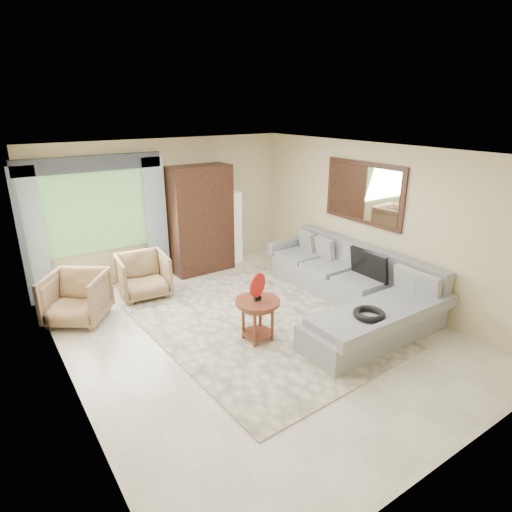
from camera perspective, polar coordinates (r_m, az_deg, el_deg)
ground at (r=6.40m, az=-0.09°, el=-10.20°), size 6.00×6.00×0.00m
area_rug at (r=6.67m, az=0.27°, el=-8.79°), size 3.18×4.14×0.02m
sectional_sofa at (r=7.20m, az=12.58°, el=-4.62°), size 2.30×3.46×0.90m
tv_screen at (r=7.18m, az=14.81°, el=-1.14°), size 0.14×0.74×0.48m
garden_hose at (r=5.93m, az=14.85°, el=-7.48°), size 0.43×0.43×0.09m
coffee_table at (r=6.05m, az=0.22°, el=-8.50°), size 0.63×0.63×0.63m
red_disc at (r=5.82m, az=0.22°, el=-3.91°), size 0.33×0.15×0.34m
armchair_left at (r=7.11m, az=-22.82°, el=-5.16°), size 1.18×1.19×0.78m
armchair_right at (r=7.66m, az=-14.79°, el=-2.55°), size 0.89×0.91×0.76m
potted_plant at (r=7.74m, az=-23.80°, el=-4.40°), size 0.46×0.40×0.50m
armoire at (r=8.46m, az=-7.39°, el=4.83°), size 1.20×0.55×2.10m
floor_lamp at (r=8.96m, az=-2.92°, el=3.82°), size 0.24×0.24×1.50m
window at (r=7.97m, az=-20.62°, el=5.43°), size 1.80×0.04×1.40m
curtain_left at (r=7.78m, az=-27.69°, el=2.18°), size 0.40×0.08×2.30m
curtain_right at (r=8.25m, az=-13.20°, el=4.81°), size 0.40×0.08×2.30m
valance at (r=7.76m, az=-21.24°, el=11.42°), size 2.40×0.12×0.26m
wall_mirror at (r=7.59m, az=14.10°, el=8.15°), size 0.05×1.70×1.05m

